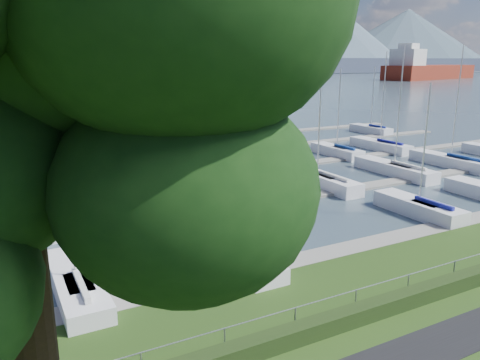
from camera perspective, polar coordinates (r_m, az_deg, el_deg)
path at (r=19.65m, az=22.20°, el=-18.36°), size 160.00×2.00×0.04m
water at (r=273.63m, az=-25.68°, el=10.78°), size 800.00×540.00×0.20m
hedge at (r=20.94m, az=16.71°, el=-14.63°), size 80.00×0.70×0.70m
fence at (r=20.80m, az=16.09°, el=-12.15°), size 80.00×0.04×0.04m
foothill at (r=343.38m, az=-26.43°, el=12.23°), size 900.00×80.00×12.00m
mountains at (r=419.81m, az=-26.45°, el=17.95°), size 1190.00×360.00×115.00m
docks at (r=42.63m, az=-8.87°, el=-0.06°), size 90.00×41.60×0.25m
tree at (r=6.89m, az=-25.17°, el=10.32°), size 7.60×7.39×13.35m
crane at (r=45.61m, az=-8.38°, el=7.99°), size 5.27×13.46×22.35m
cargo_ship_mid at (r=241.10m, az=-15.09°, el=12.29°), size 111.97×38.83×21.50m
cargo_ship_east at (r=293.70m, az=21.81°, el=12.14°), size 78.57×36.02×21.50m
sailboat_fleet at (r=43.78m, az=-14.90°, el=7.61°), size 75.37×50.13×13.80m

